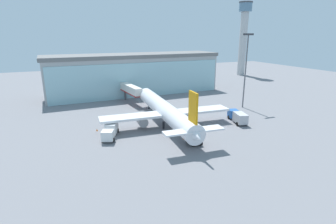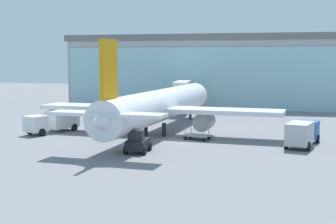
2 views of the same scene
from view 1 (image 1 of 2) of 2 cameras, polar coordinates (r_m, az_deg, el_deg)
ground at (r=58.41m, az=4.14°, el=-3.77°), size 240.00×240.00×0.00m
terminal_building at (r=94.18m, az=-7.29°, el=8.25°), size 60.72×16.06×13.86m
jet_bridge at (r=80.62m, az=-8.18°, el=4.85°), size 3.62×13.32×5.54m
control_tower at (r=142.60m, az=16.12°, el=16.12°), size 6.60×6.60×35.72m
apron_light_mast at (r=76.60m, az=16.60°, el=9.71°), size 3.20×0.40×20.53m
airplane at (r=59.91m, az=-0.57°, el=0.27°), size 30.08×37.78×10.88m
catering_truck at (r=54.93m, az=-12.44°, el=-3.84°), size 4.74×7.60×2.65m
fuel_truck at (r=64.52m, az=14.96°, el=-0.96°), size 3.88×7.61×2.65m
baggage_cart at (r=59.82m, az=5.45°, el=-2.80°), size 3.12×2.28×1.50m
pushback_tug at (r=50.59m, az=5.77°, el=-5.91°), size 2.28×3.28×2.30m
safety_cone_nose at (r=52.94m, az=3.43°, el=-5.63°), size 0.36×0.36×0.55m
safety_cone_wingtip at (r=59.19m, az=-15.20°, el=-3.77°), size 0.36×0.36×0.55m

